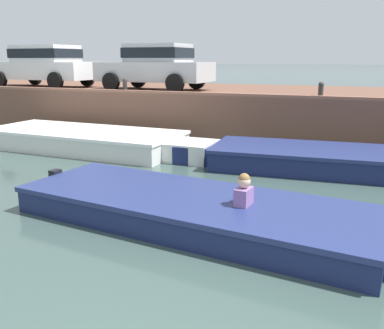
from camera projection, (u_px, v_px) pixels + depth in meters
The scene contains 10 objects.
ground_plane at pixel (245, 213), 7.26m from camera, with size 400.00×400.00×0.00m, color #384C47.
far_quay_wall at pixel (306, 113), 14.60m from camera, with size 60.00×6.00×1.49m, color brown.
far_wall_coping at pixel (295, 96), 11.80m from camera, with size 60.00×0.24×0.08m, color brown.
boat_moored_west_white at pixel (92, 140), 12.20m from camera, with size 6.94×2.53×0.56m.
boat_moored_central_navy at pixel (312, 159), 10.05m from camera, with size 6.24×2.36×0.52m.
motorboat_passing at pixel (208, 212), 6.64m from camera, with size 7.04×2.70×0.93m.
car_leftmost_white at pixel (44, 64), 16.23m from camera, with size 4.33×2.14×1.54m.
car_left_inner_silver at pixel (156, 65), 14.59m from camera, with size 3.88×2.09×1.54m.
mooring_bollard_west at pixel (125, 85), 13.77m from camera, with size 0.15×0.15×0.45m.
mooring_bollard_mid at pixel (321, 89), 11.64m from camera, with size 0.15×0.15×0.45m.
Camera 1 is at (1.62, -1.40, 2.55)m, focal length 40.00 mm.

